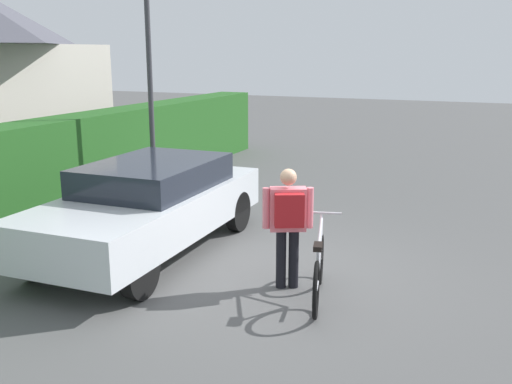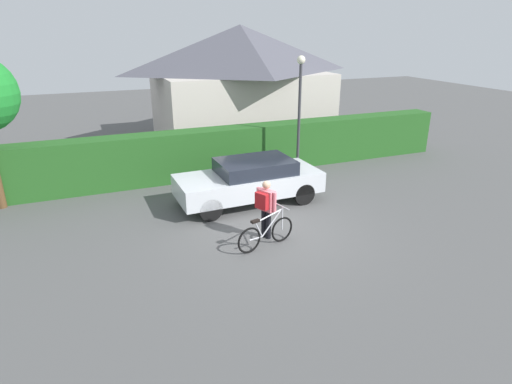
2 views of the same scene
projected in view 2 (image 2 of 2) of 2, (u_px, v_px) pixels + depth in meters
The scene contains 7 objects.
ground_plane at pixel (274, 230), 11.58m from camera, with size 60.00×60.00×0.00m, color #515151.
hedge_row at pixel (217, 152), 15.65m from camera, with size 18.91×0.90×1.74m, color #245820.
house_distant at pixel (241, 82), 20.54m from camera, with size 8.20×5.62×5.26m.
parked_car_near at pixel (250, 180), 13.17m from camera, with size 4.46×1.91×1.37m.
bicycle at pixel (266, 233), 10.58m from camera, with size 1.65×0.60×0.98m.
person_rider at pixel (265, 204), 10.84m from camera, with size 0.48×0.59×1.56m.
street_lamp at pixel (300, 102), 14.57m from camera, with size 0.28×0.28×4.27m.
Camera 2 is at (-4.38, -9.48, 5.14)m, focal length 30.03 mm.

